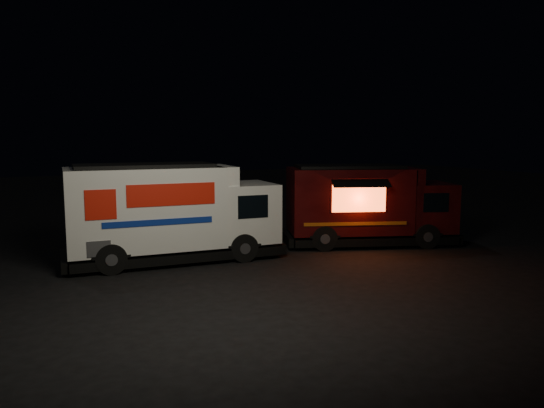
{
  "coord_description": "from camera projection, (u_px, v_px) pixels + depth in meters",
  "views": [
    {
      "loc": [
        -6.47,
        -13.07,
        3.76
      ],
      "look_at": [
        0.7,
        2.0,
        1.58
      ],
      "focal_mm": 35.0,
      "sensor_mm": 36.0,
      "label": 1
    }
  ],
  "objects": [
    {
      "name": "white_truck",
      "position": [
        175.0,
        212.0,
        15.85
      ],
      "size": [
        6.58,
        2.57,
        2.93
      ],
      "primitive_type": null,
      "rotation": [
        0.0,
        0.0,
        -0.06
      ],
      "color": "silver",
      "rests_on": "ground"
    },
    {
      "name": "ground",
      "position": [
        280.0,
        269.0,
        14.95
      ],
      "size": [
        80.0,
        80.0,
        0.0
      ],
      "primitive_type": "plane",
      "color": "black",
      "rests_on": "ground"
    },
    {
      "name": "red_truck",
      "position": [
        370.0,
        205.0,
        18.27
      ],
      "size": [
        6.29,
        4.04,
        2.75
      ],
      "primitive_type": null,
      "rotation": [
        0.0,
        0.0,
        -0.34
      ],
      "color": "#3A0A0B",
      "rests_on": "ground"
    }
  ]
}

